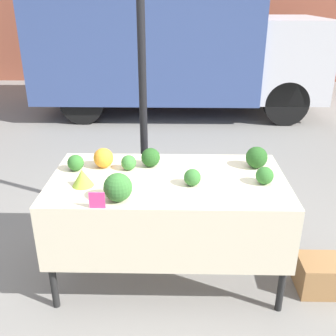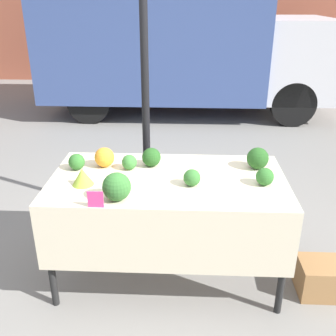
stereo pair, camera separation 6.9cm
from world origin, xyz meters
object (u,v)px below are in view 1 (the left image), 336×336
(parked_truck, at_px, (171,45))
(orange_cauliflower, at_px, (103,158))
(price_sign, at_px, (97,200))
(produce_crate, at_px, (331,275))

(parked_truck, xyz_separation_m, orange_cauliflower, (-0.45, -4.73, -0.30))
(parked_truck, height_order, price_sign, parked_truck)
(orange_cauliflower, relative_size, produce_crate, 0.31)
(price_sign, xyz_separation_m, produce_crate, (1.68, 0.27, -0.78))
(orange_cauliflower, bearing_deg, parked_truck, 84.60)
(parked_truck, xyz_separation_m, price_sign, (-0.38, -5.37, -0.32))
(orange_cauliflower, xyz_separation_m, price_sign, (0.07, -0.64, -0.02))
(price_sign, bearing_deg, orange_cauliflower, 96.08)
(orange_cauliflower, distance_m, produce_crate, 1.96)
(parked_truck, distance_m, price_sign, 5.39)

